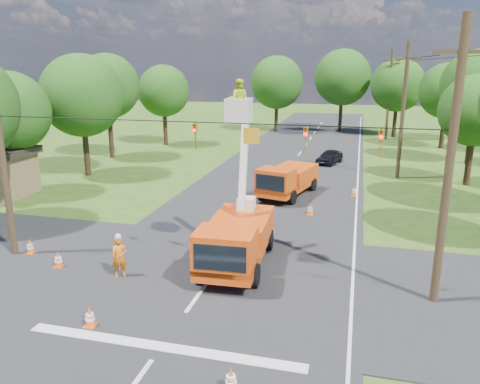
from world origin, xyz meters
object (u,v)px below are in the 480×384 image
(traffic_cone_7, at_px, (354,191))
(pole_right_near, at_px, (449,165))
(traffic_cone_1, at_px, (231,380))
(tree_right_d, at_px, (477,86))
(tree_left_d, at_px, (82,96))
(tree_left_f, at_px, (164,91))
(tree_far_b, at_px, (343,77))
(pole_right_mid, at_px, (403,111))
(pole_right_far, at_px, (389,94))
(tree_right_c, at_px, (476,111))
(tree_left_c, at_px, (9,112))
(traffic_cone_5, at_px, (30,246))
(traffic_cone_0, at_px, (90,317))
(tree_left_e, at_px, (107,86))
(tree_right_e, at_px, (447,91))
(second_truck, at_px, (287,179))
(ground_worker, at_px, (119,257))
(traffic_cone_3, at_px, (310,209))
(distant_car, at_px, (329,157))
(tree_far_a, at_px, (277,83))
(traffic_cone_2, at_px, (271,227))
(tree_far_c, at_px, (398,85))
(bucket_truck, at_px, (237,230))
(pole_left, at_px, (2,158))
(traffic_cone_4, at_px, (58,260))

(traffic_cone_7, bearing_deg, pole_right_near, -77.35)
(traffic_cone_1, xyz_separation_m, tree_right_d, (12.21, 33.56, 6.32))
(tree_left_d, xyz_separation_m, tree_left_f, (0.20, 15.00, -0.44))
(tree_left_d, distance_m, tree_far_b, 34.99)
(pole_right_mid, bearing_deg, tree_left_d, -167.99)
(traffic_cone_1, relative_size, tree_left_d, 0.08)
(pole_right_far, distance_m, tree_right_c, 21.52)
(tree_left_c, height_order, tree_far_b, tree_far_b)
(traffic_cone_5, height_order, traffic_cone_7, same)
(traffic_cone_0, relative_size, tree_left_e, 0.08)
(tree_left_d, distance_m, tree_right_e, 35.06)
(pole_right_far, distance_m, tree_left_d, 34.33)
(pole_right_near, bearing_deg, tree_left_e, 138.99)
(traffic_cone_7, bearing_deg, tree_right_c, 33.59)
(traffic_cone_5, xyz_separation_m, tree_left_d, (-6.18, 14.82, 5.77))
(pole_right_mid, distance_m, tree_left_c, 27.32)
(second_truck, bearing_deg, tree_right_d, 60.19)
(tree_right_c, xyz_separation_m, tree_far_b, (-10.20, 26.00, 1.50))
(traffic_cone_5, xyz_separation_m, tree_right_c, (22.02, 18.82, 4.95))
(ground_worker, relative_size, traffic_cone_3, 2.43)
(traffic_cone_7, distance_m, tree_right_d, 17.38)
(distant_car, xyz_separation_m, traffic_cone_5, (-11.91, -23.88, -0.25))
(traffic_cone_5, height_order, tree_far_a, tree_far_a)
(second_truck, height_order, pole_right_mid, pole_right_mid)
(pole_right_mid, xyz_separation_m, tree_left_c, (-25.00, -11.00, 0.33))
(tree_right_e, bearing_deg, traffic_cone_2, -112.80)
(tree_left_c, xyz_separation_m, tree_far_c, (26.00, 33.00, 0.62))
(bucket_truck, distance_m, traffic_cone_3, 8.30)
(second_truck, bearing_deg, tree_far_b, 100.67)
(traffic_cone_3, xyz_separation_m, tree_far_c, (6.49, 32.91, 5.70))
(tree_left_e, bearing_deg, traffic_cone_2, -42.21)
(traffic_cone_7, relative_size, pole_left, 0.08)
(traffic_cone_4, bearing_deg, distant_car, 68.62)
(traffic_cone_4, bearing_deg, traffic_cone_1, -31.94)
(tree_far_a, bearing_deg, tree_right_e, -23.05)
(pole_right_far, distance_m, tree_far_b, 7.63)
(traffic_cone_2, distance_m, traffic_cone_4, 10.22)
(tree_left_f, distance_m, tree_right_e, 29.03)
(distant_car, distance_m, tree_right_d, 13.51)
(ground_worker, bearing_deg, second_truck, 35.19)
(traffic_cone_0, height_order, tree_right_c, tree_right_c)
(bucket_truck, relative_size, tree_left_e, 0.84)
(traffic_cone_0, distance_m, tree_left_c, 20.03)
(traffic_cone_1, relative_size, pole_left, 0.08)
(bucket_truck, xyz_separation_m, traffic_cone_7, (4.70, 12.59, -1.29))
(second_truck, relative_size, tree_left_d, 0.67)
(traffic_cone_5, height_order, tree_far_b, tree_far_b)
(traffic_cone_4, distance_m, tree_far_c, 46.10)
(pole_right_mid, relative_size, tree_left_c, 1.24)
(second_truck, distance_m, traffic_cone_7, 4.51)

